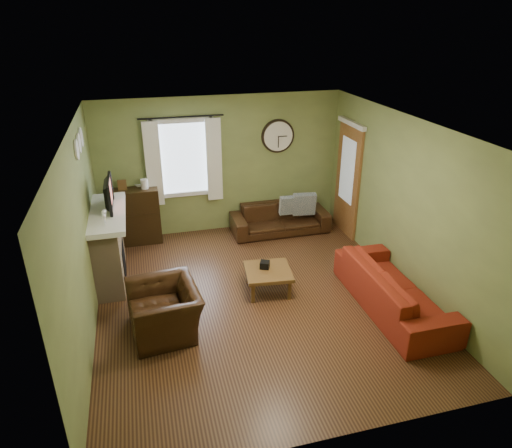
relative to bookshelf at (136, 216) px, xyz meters
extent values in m
cube|color=#472A17|center=(1.66, -2.39, -0.52)|extent=(4.60, 5.20, 0.00)
cube|color=white|center=(1.66, -2.39, 2.08)|extent=(4.60, 5.20, 0.00)
cube|color=olive|center=(-0.64, -2.39, 0.78)|extent=(0.00, 5.20, 2.60)
cube|color=olive|center=(3.96, -2.39, 0.78)|extent=(0.00, 5.20, 2.60)
cube|color=olive|center=(1.66, 0.21, 0.78)|extent=(4.60, 0.00, 2.60)
cube|color=olive|center=(1.66, -4.99, 0.78)|extent=(4.60, 0.00, 2.60)
cube|color=tan|center=(-0.44, -1.24, 0.03)|extent=(0.40, 1.40, 1.10)
cube|color=black|center=(-0.25, -1.24, -0.22)|extent=(0.04, 0.60, 0.55)
cube|color=white|center=(-0.41, -1.24, 0.62)|extent=(0.58, 1.60, 0.08)
imported|color=black|center=(-0.39, -1.09, 0.83)|extent=(0.08, 0.60, 0.35)
cube|color=#994C3F|center=(-0.31, -1.09, 0.89)|extent=(0.02, 0.62, 0.36)
cylinder|color=white|center=(-0.62, -1.59, 1.73)|extent=(0.28, 0.28, 0.03)
cylinder|color=white|center=(-0.62, -1.24, 1.73)|extent=(0.28, 0.28, 0.03)
cylinder|color=white|center=(-0.62, -0.89, 1.73)|extent=(0.28, 0.28, 0.03)
cylinder|color=black|center=(0.96, 0.09, 1.75)|extent=(0.03, 0.03, 1.50)
cube|color=white|center=(0.41, 0.09, 0.93)|extent=(0.28, 0.04, 1.55)
cube|color=white|center=(1.51, 0.09, 0.93)|extent=(0.28, 0.04, 1.55)
cube|color=brown|center=(3.93, -0.54, 0.53)|extent=(0.05, 0.90, 2.10)
imported|color=brown|center=(0.05, 0.19, 0.44)|extent=(0.26, 0.29, 0.02)
imported|color=black|center=(2.71, -0.23, -0.25)|extent=(1.88, 0.73, 0.55)
cube|color=slate|center=(3.18, -0.29, 0.03)|extent=(0.45, 0.19, 0.44)
cube|color=slate|center=(2.88, -0.27, 0.03)|extent=(0.37, 0.12, 0.37)
imported|color=maroon|center=(3.51, -3.11, -0.20)|extent=(0.86, 2.21, 0.64)
imported|color=black|center=(0.29, -2.81, -0.20)|extent=(0.99, 1.10, 0.66)
cube|color=black|center=(1.86, -2.14, -0.12)|extent=(0.18, 0.18, 0.11)
camera|label=1|loc=(0.19, -7.97, 3.38)|focal=32.00mm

